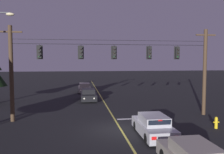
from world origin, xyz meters
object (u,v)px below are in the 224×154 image
at_px(traffic_light_leftmost, 39,52).
at_px(traffic_light_rightmost, 177,53).
at_px(fire_hydrant, 216,122).
at_px(car_oncoming_trailing, 85,88).
at_px(car_oncoming_lead, 89,95).
at_px(car_waiting_near_lane, 153,126).
at_px(traffic_light_right_inner, 150,53).
at_px(traffic_light_left_inner, 81,52).
at_px(traffic_light_centre, 114,52).

height_order(traffic_light_leftmost, traffic_light_rightmost, same).
bearing_deg(fire_hydrant, car_oncoming_trailing, 113.44).
relative_size(traffic_light_leftmost, car_oncoming_lead, 0.28).
relative_size(traffic_light_leftmost, car_waiting_near_lane, 0.28).
relative_size(traffic_light_right_inner, car_oncoming_lead, 0.28).
bearing_deg(traffic_light_left_inner, car_waiting_near_lane, -48.66).
distance_m(traffic_light_rightmost, fire_hydrant, 6.61).
bearing_deg(traffic_light_rightmost, car_waiting_near_lane, -126.50).
xyz_separation_m(traffic_light_centre, traffic_light_rightmost, (5.52, 0.00, 0.00)).
relative_size(traffic_light_left_inner, traffic_light_centre, 1.00).
height_order(traffic_light_leftmost, fire_hydrant, traffic_light_leftmost).
height_order(traffic_light_centre, traffic_light_rightmost, same).
relative_size(traffic_light_leftmost, traffic_light_left_inner, 1.00).
xyz_separation_m(traffic_light_right_inner, car_oncoming_lead, (-4.82, 8.98, -4.84)).
xyz_separation_m(traffic_light_left_inner, traffic_light_rightmost, (8.26, 0.00, 0.00)).
height_order(traffic_light_right_inner, fire_hydrant, traffic_light_right_inner).
relative_size(car_waiting_near_lane, fire_hydrant, 5.15).
height_order(car_waiting_near_lane, fire_hydrant, car_waiting_near_lane).
xyz_separation_m(traffic_light_leftmost, fire_hydrant, (12.72, -4.09, -5.05)).
xyz_separation_m(traffic_light_right_inner, traffic_light_rightmost, (2.49, 0.00, 0.00)).
height_order(traffic_light_leftmost, traffic_light_centre, same).
xyz_separation_m(traffic_light_left_inner, car_waiting_near_lane, (4.49, -5.10, -4.84)).
xyz_separation_m(traffic_light_right_inner, car_waiting_near_lane, (-1.28, -5.10, -4.84)).
distance_m(traffic_light_leftmost, car_waiting_near_lane, 10.46).
relative_size(traffic_light_left_inner, car_oncoming_trailing, 0.28).
bearing_deg(fire_hydrant, traffic_light_left_inner, 156.59).
relative_size(traffic_light_right_inner, car_waiting_near_lane, 0.28).
bearing_deg(traffic_light_centre, fire_hydrant, -31.38).
height_order(traffic_light_right_inner, car_oncoming_lead, traffic_light_right_inner).
bearing_deg(traffic_light_rightmost, traffic_light_leftmost, 180.00).
bearing_deg(traffic_light_leftmost, traffic_light_right_inner, 0.00).
distance_m(traffic_light_leftmost, traffic_light_right_inner, 9.03).
xyz_separation_m(traffic_light_left_inner, traffic_light_right_inner, (5.77, 0.00, 0.00)).
height_order(traffic_light_left_inner, traffic_light_centre, same).
bearing_deg(car_waiting_near_lane, traffic_light_centre, 108.88).
xyz_separation_m(traffic_light_left_inner, traffic_light_centre, (2.74, 0.00, 0.00)).
xyz_separation_m(traffic_light_leftmost, car_oncoming_trailing, (3.91, 16.22, -4.84)).
xyz_separation_m(traffic_light_leftmost, traffic_light_rightmost, (11.52, 0.00, 0.00)).
distance_m(traffic_light_centre, traffic_light_right_inner, 3.03).
distance_m(traffic_light_rightmost, car_oncoming_lead, 12.55).
bearing_deg(car_waiting_near_lane, fire_hydrant, 11.44).
bearing_deg(traffic_light_leftmost, car_oncoming_trailing, 76.46).
relative_size(car_waiting_near_lane, car_oncoming_lead, 0.98).
bearing_deg(traffic_light_rightmost, fire_hydrant, -73.73).
height_order(traffic_light_rightmost, car_oncoming_trailing, traffic_light_rightmost).
distance_m(traffic_light_left_inner, car_oncoming_trailing, 16.94).
xyz_separation_m(traffic_light_left_inner, fire_hydrant, (9.46, -4.09, -5.05)).
bearing_deg(traffic_light_rightmost, traffic_light_right_inner, 180.00).
xyz_separation_m(car_oncoming_trailing, fire_hydrant, (8.81, -20.31, -0.21)).
distance_m(traffic_light_left_inner, traffic_light_right_inner, 5.77).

